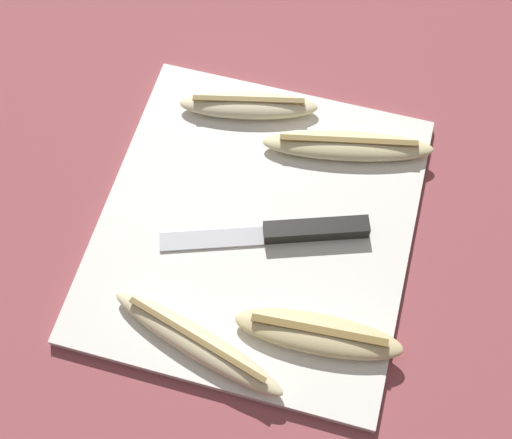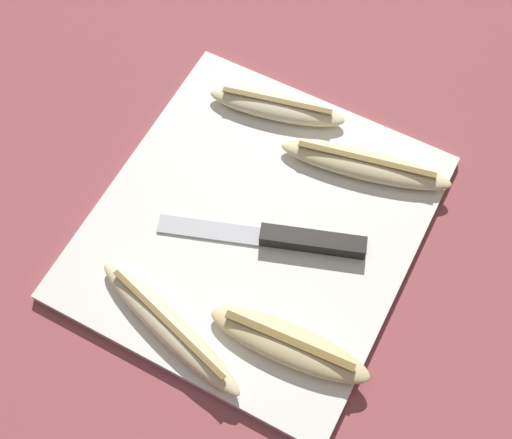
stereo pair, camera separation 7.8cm
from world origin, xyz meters
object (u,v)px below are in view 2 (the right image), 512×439
banana_mellow_near (289,344)px  banana_cream_curved (169,327)px  knife (297,239)px  banana_soft_right (365,165)px  banana_pale_long (277,107)px

banana_mellow_near → banana_cream_curved: 0.12m
banana_cream_curved → knife: bearing=-25.2°
knife → banana_soft_right: (0.12, -0.03, 0.00)m
knife → banana_pale_long: bearing=14.9°
banana_pale_long → banana_mellow_near: bearing=-150.6°
knife → banana_mellow_near: bearing=-176.7°
knife → banana_pale_long: (0.14, 0.10, 0.00)m
banana_mellow_near → banana_soft_right: bearing=4.3°
banana_soft_right → banana_cream_curved: (-0.27, 0.10, 0.00)m
banana_soft_right → banana_mellow_near: banana_mellow_near is taller
banana_pale_long → banana_soft_right: bearing=-101.2°
banana_soft_right → banana_mellow_near: bearing=-175.7°
banana_mellow_near → banana_cream_curved: bearing=109.3°
banana_pale_long → banana_soft_right: same height
knife → banana_pale_long: banana_pale_long is taller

